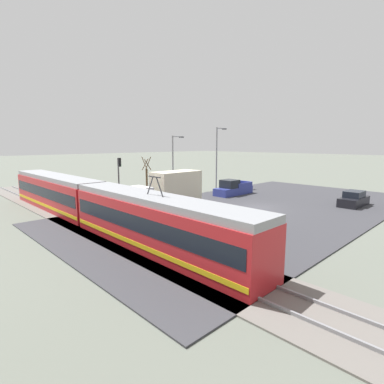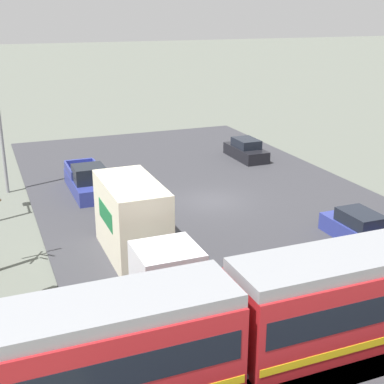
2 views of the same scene
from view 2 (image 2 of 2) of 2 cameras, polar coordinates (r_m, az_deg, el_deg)
ground_plane at (r=31.72m, az=2.10°, el=-1.06°), size 320.00×320.00×0.00m
road_surface at (r=31.71m, az=2.10°, el=-1.00°), size 20.03×38.35×0.08m
rail_bed at (r=20.70m, az=18.91°, el=-13.69°), size 67.03×4.40×0.22m
light_rail_tram at (r=17.06m, az=4.46°, el=-13.77°), size 31.26×2.64×4.37m
box_truck at (r=23.45m, az=-5.65°, el=-4.14°), size 2.39×8.51×3.51m
pickup_truck at (r=33.45m, az=-11.08°, el=1.09°), size 1.98×5.46×1.88m
sedan_car_0 at (r=27.24m, az=17.43°, el=-3.84°), size 1.73×4.25×1.52m
sedan_car_1 at (r=40.74m, az=5.78°, el=4.44°), size 1.79×4.26×1.51m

